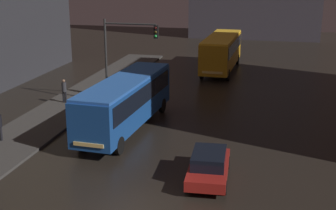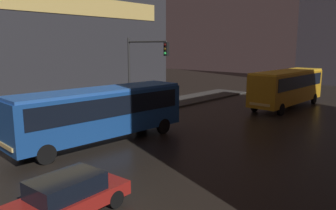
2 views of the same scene
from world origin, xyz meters
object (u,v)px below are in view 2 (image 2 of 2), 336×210
at_px(bus_near, 101,110).
at_px(pedestrian_mid, 97,103).
at_px(car_taxi, 67,196).
at_px(traffic_light_main, 142,65).
at_px(bus_far, 287,85).

bearing_deg(bus_near, pedestrian_mid, -30.84).
distance_m(car_taxi, pedestrian_mid, 15.89).
height_order(car_taxi, traffic_light_main, traffic_light_main).
bearing_deg(bus_far, bus_near, 80.25).
distance_m(bus_far, car_taxi, 24.50).
height_order(bus_near, car_taxi, bus_near).
xyz_separation_m(bus_near, pedestrian_mid, (-6.13, 4.17, -0.82)).
bearing_deg(traffic_light_main, pedestrian_mid, -169.70).
distance_m(bus_near, pedestrian_mid, 7.46).
relative_size(bus_near, bus_far, 1.04).
height_order(pedestrian_mid, traffic_light_main, traffic_light_main).
bearing_deg(car_taxi, bus_far, -87.85).
height_order(car_taxi, pedestrian_mid, pedestrian_mid).
relative_size(bus_far, traffic_light_main, 1.67).
bearing_deg(pedestrian_mid, bus_near, -138.41).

